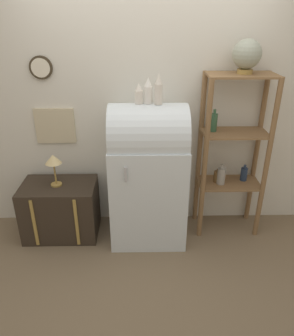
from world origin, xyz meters
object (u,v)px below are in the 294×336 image
(globe, at_px, (247,55))
(vase_center, at_px, (149,91))
(refrigerator, at_px, (148,172))
(suitcase_trunk, at_px, (61,209))
(vase_left, at_px, (139,94))
(vase_right, at_px, (159,90))
(desk_lamp, at_px, (53,161))

(globe, xyz_separation_m, vase_center, (-0.87, -0.11, -0.29))
(refrigerator, bearing_deg, suitcase_trunk, 177.92)
(suitcase_trunk, bearing_deg, vase_center, -1.17)
(vase_left, xyz_separation_m, vase_right, (0.17, -0.03, 0.04))
(globe, relative_size, vase_left, 1.64)
(refrigerator, distance_m, suitcase_trunk, 1.02)
(desk_lamp, bearing_deg, refrigerator, -1.95)
(globe, distance_m, vase_right, 0.84)
(suitcase_trunk, distance_m, globe, 2.36)
(desk_lamp, bearing_deg, vase_right, -2.58)
(globe, bearing_deg, suitcase_trunk, -177.17)
(refrigerator, height_order, vase_right, vase_right)
(suitcase_trunk, relative_size, vase_left, 4.16)
(suitcase_trunk, height_order, vase_center, vase_center)
(vase_right, bearing_deg, desk_lamp, 177.42)
(vase_left, bearing_deg, refrigerator, -7.54)
(refrigerator, distance_m, desk_lamp, 0.93)
(vase_center, bearing_deg, globe, 7.03)
(refrigerator, xyz_separation_m, vase_left, (-0.08, 0.01, 0.77))
(globe, relative_size, desk_lamp, 0.89)
(vase_center, bearing_deg, refrigerator, -106.47)
(vase_left, distance_m, vase_center, 0.09)
(refrigerator, relative_size, vase_center, 6.08)
(suitcase_trunk, bearing_deg, vase_right, -2.70)
(vase_center, distance_m, vase_right, 0.09)
(refrigerator, distance_m, vase_right, 0.82)
(globe, height_order, desk_lamp, globe)
(suitcase_trunk, height_order, vase_left, vase_left)
(refrigerator, bearing_deg, globe, 7.93)
(vase_left, relative_size, desk_lamp, 0.54)
(desk_lamp, bearing_deg, vase_center, -1.06)
(vase_left, distance_m, desk_lamp, 1.07)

